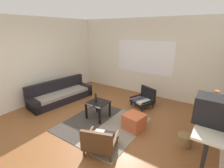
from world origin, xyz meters
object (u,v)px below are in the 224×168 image
at_px(coffee_table, 98,106).
at_px(armchair_striped_foreground, 100,141).
at_px(couch, 61,95).
at_px(clay_vase, 215,101).
at_px(wicker_basket, 184,140).
at_px(console_shelf, 211,122).
at_px(armchair_by_window, 144,98).
at_px(crt_television, 213,110).
at_px(ottoman_orange, 134,122).
at_px(glass_bottle, 96,98).

distance_m(coffee_table, armchair_striped_foreground, 1.35).
height_order(couch, armchair_striped_foreground, couch).
distance_m(clay_vase, wicker_basket, 1.00).
distance_m(console_shelf, wicker_basket, 0.76).
relative_size(armchair_by_window, crt_television, 1.38).
xyz_separation_m(armchair_striped_foreground, clay_vase, (1.71, 1.50, 0.71)).
height_order(ottoman_orange, wicker_basket, ottoman_orange).
distance_m(coffee_table, glass_bottle, 0.22).
height_order(couch, console_shelf, console_shelf).
xyz_separation_m(coffee_table, glass_bottle, (-0.05, -0.02, 0.22)).
relative_size(armchair_by_window, glass_bottle, 2.82).
relative_size(couch, ottoman_orange, 4.85).
distance_m(armchair_striped_foreground, wicker_basket, 1.76).
distance_m(console_shelf, clay_vase, 0.53).
bearing_deg(armchair_by_window, clay_vase, -26.88).
xyz_separation_m(armchair_by_window, armchair_striped_foreground, (0.13, -2.43, 0.02)).
relative_size(clay_vase, wicker_basket, 1.23).
distance_m(console_shelf, glass_bottle, 2.63).
bearing_deg(clay_vase, glass_bottle, -169.45).
distance_m(armchair_by_window, crt_television, 2.57).
height_order(console_shelf, glass_bottle, console_shelf).
relative_size(armchair_by_window, wicker_basket, 2.70).
bearing_deg(crt_television, armchair_striped_foreground, -154.13).
height_order(armchair_striped_foreground, wicker_basket, armchair_striped_foreground).
bearing_deg(coffee_table, armchair_by_window, 62.19).
height_order(couch, coffee_table, couch).
xyz_separation_m(crt_television, glass_bottle, (-2.62, 0.18, -0.50)).
bearing_deg(armchair_by_window, glass_bottle, -119.19).
xyz_separation_m(coffee_table, ottoman_orange, (1.04, 0.09, -0.18)).
bearing_deg(ottoman_orange, clay_vase, 13.89).
bearing_deg(glass_bottle, ottoman_orange, 5.76).
bearing_deg(clay_vase, couch, -176.20).
xyz_separation_m(coffee_table, wicker_basket, (2.18, 0.13, -0.24)).
bearing_deg(console_shelf, ottoman_orange, 176.34).
xyz_separation_m(console_shelf, clay_vase, (0.00, 0.48, 0.22)).
distance_m(couch, glass_bottle, 1.75).
height_order(couch, wicker_basket, couch).
distance_m(couch, crt_television, 4.43).
distance_m(armchair_by_window, clay_vase, 2.18).
height_order(coffee_table, wicker_basket, coffee_table).
bearing_deg(armchair_striped_foreground, clay_vase, 41.27).
distance_m(crt_television, wicker_basket, 1.09).
xyz_separation_m(couch, glass_bottle, (1.70, -0.20, 0.36)).
relative_size(couch, armchair_by_window, 2.84).
bearing_deg(couch, ottoman_orange, -1.87).
bearing_deg(clay_vase, crt_television, -90.27).
height_order(coffee_table, console_shelf, console_shelf).
bearing_deg(wicker_basket, clay_vase, 40.56).
distance_m(couch, ottoman_orange, 2.80).
distance_m(armchair_by_window, wicker_basket, 1.92).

